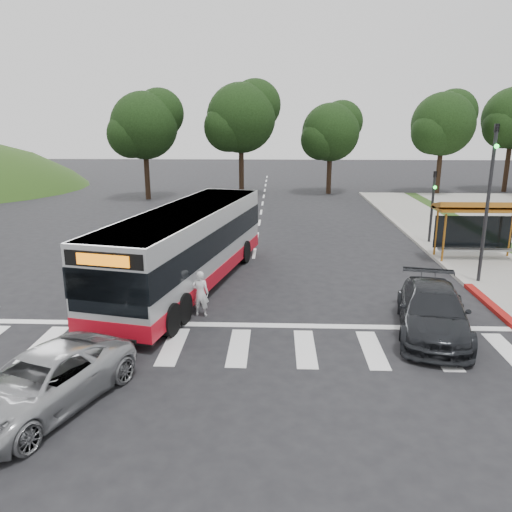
{
  "coord_description": "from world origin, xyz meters",
  "views": [
    {
      "loc": [
        1.06,
        -18.75,
        6.62
      ],
      "look_at": [
        0.34,
        -0.35,
        1.6
      ],
      "focal_mm": 35.0,
      "sensor_mm": 36.0,
      "label": 1
    }
  ],
  "objects_px": {
    "pedestrian": "(200,293)",
    "silver_suv_south": "(40,383)",
    "transit_bus": "(188,249)",
    "dark_sedan": "(433,311)"
  },
  "relations": [
    {
      "from": "pedestrian",
      "to": "silver_suv_south",
      "type": "relative_size",
      "value": 0.33
    },
    {
      "from": "transit_bus",
      "to": "dark_sedan",
      "type": "relative_size",
      "value": 2.4
    },
    {
      "from": "transit_bus",
      "to": "pedestrian",
      "type": "relative_size",
      "value": 7.59
    },
    {
      "from": "dark_sedan",
      "to": "silver_suv_south",
      "type": "relative_size",
      "value": 1.06
    },
    {
      "from": "dark_sedan",
      "to": "pedestrian",
      "type": "bearing_deg",
      "value": -177.09
    },
    {
      "from": "transit_bus",
      "to": "dark_sedan",
      "type": "xyz_separation_m",
      "value": [
        8.58,
        -4.38,
        -0.85
      ]
    },
    {
      "from": "silver_suv_south",
      "to": "transit_bus",
      "type": "bearing_deg",
      "value": 99.14
    },
    {
      "from": "pedestrian",
      "to": "transit_bus",
      "type": "bearing_deg",
      "value": -68.28
    },
    {
      "from": "silver_suv_south",
      "to": "dark_sedan",
      "type": "bearing_deg",
      "value": 45.51
    },
    {
      "from": "pedestrian",
      "to": "silver_suv_south",
      "type": "bearing_deg",
      "value": 69.12
    }
  ]
}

